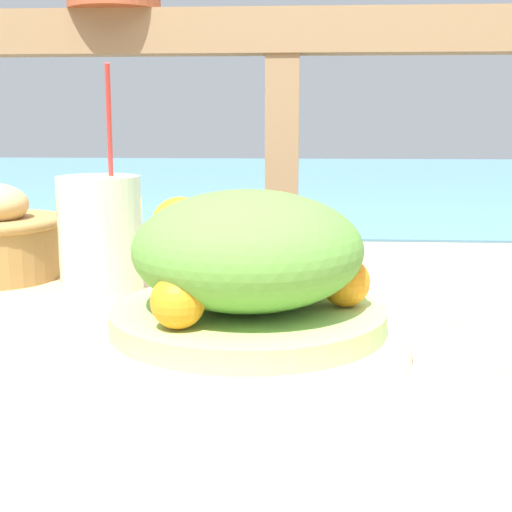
% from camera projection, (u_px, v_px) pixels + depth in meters
% --- Properties ---
extents(patio_table, '(1.11, 0.94, 0.71)m').
position_uv_depth(patio_table, '(253.00, 421.00, 0.65)').
color(patio_table, tan).
rests_on(patio_table, ground_plane).
extents(railing_fence, '(2.80, 0.08, 1.11)m').
position_uv_depth(railing_fence, '(282.00, 149.00, 1.51)').
color(railing_fence, '#937551').
rests_on(railing_fence, ground_plane).
extents(sea_backdrop, '(12.00, 4.00, 0.55)m').
position_uv_depth(sea_backdrop, '(294.00, 228.00, 4.06)').
color(sea_backdrop, '#568EA8').
rests_on(sea_backdrop, ground_plane).
extents(salad_plate, '(0.26, 0.26, 0.13)m').
position_uv_depth(salad_plate, '(248.00, 284.00, 0.57)').
color(salad_plate, white).
rests_on(salad_plate, patio_table).
extents(drink_glass, '(0.09, 0.09, 0.24)m').
position_uv_depth(drink_glass, '(101.00, 237.00, 0.75)').
color(drink_glass, beige).
rests_on(drink_glass, patio_table).
extents(fork, '(0.03, 0.18, 0.00)m').
position_uv_depth(fork, '(488.00, 346.00, 0.59)').
color(fork, silver).
rests_on(fork, patio_table).
extents(orange_near_basket, '(0.08, 0.08, 0.08)m').
position_uv_depth(orange_near_basket, '(180.00, 227.00, 0.97)').
color(orange_near_basket, orange).
rests_on(orange_near_basket, patio_table).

